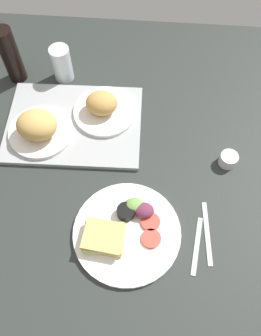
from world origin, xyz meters
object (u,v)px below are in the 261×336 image
espresso_cup (228,159)px  fork (197,246)px  plate_with_salad (125,230)px  drinking_glass (62,64)px  knife (207,233)px  serving_tray (74,124)px  bread_plate_near (38,127)px  bread_plate_far (103,107)px  soda_bottle (10,55)px

espresso_cup → fork: (-9.90, -28.06, -1.75)cm
plate_with_salad → drinking_glass: bearing=115.4°
espresso_cup → knife: 25.09cm
serving_tray → knife: 56.03cm
bread_plate_near → knife: size_ratio=1.11×
serving_tray → fork: size_ratio=2.65×
bread_plate_far → espresso_cup: (41.41, -15.53, -2.54)cm
plate_with_salad → soda_bottle: bearing=128.3°
knife → plate_with_salad: bearing=89.6°
plate_with_salad → bread_plate_far: bearing=104.8°
serving_tray → drinking_glass: 23.36cm
bread_plate_far → plate_with_salad: 42.70cm
serving_tray → bread_plate_far: size_ratio=2.12×
bread_plate_near → soda_bottle: soda_bottle is taller
espresso_cup → bread_plate_near: bearing=175.4°
drinking_glass → knife: 76.14cm
fork → bread_plate_far: bearing=43.5°
drinking_glass → espresso_cup: 66.41cm
bread_plate_near → bread_plate_far: size_ratio=1.00×
serving_tray → soda_bottle: (-23.91, 20.03, 9.76)cm
bread_plate_far → fork: bearing=-54.1°
soda_bottle → espresso_cup: size_ratio=3.77×
bread_plate_near → soda_bottle: bearing=118.5°
soda_bottle → drinking_glass: bearing=5.1°
serving_tray → bread_plate_near: size_ratio=2.13×
bread_plate_far → drinking_glass: (-16.57, 16.52, 2.05)cm
plate_with_salad → knife: (23.64, 1.60, -1.37)cm
fork → knife: 5.00cm
bread_plate_far → soda_bottle: size_ratio=1.00×
drinking_glass → fork: 77.23cm
bread_plate_far → serving_tray: bearing=-152.4°
espresso_cup → fork: bearing=-109.4°
bread_plate_near → espresso_cup: 61.29cm
serving_tray → fork: bearing=-43.2°
fork → drinking_glass: bearing=46.3°
bread_plate_far → plate_with_salad: size_ratio=0.69×
drinking_glass → fork: bearing=-51.3°
plate_with_salad → espresso_cup: size_ratio=5.51×
bread_plate_far → knife: bearing=-48.9°
plate_with_salad → soda_bottle: size_ratio=1.46×
bread_plate_near → plate_with_salad: (30.44, -30.54, -4.10)cm
bread_plate_near → knife: 61.58cm
serving_tray → bread_plate_far: bearing=27.6°
serving_tray → drinking_glass: drinking_glass is taller
plate_with_salad → fork: size_ratio=1.82×
bread_plate_near → espresso_cup: size_ratio=3.77×
knife → bread_plate_near: bearing=57.6°
serving_tray → drinking_glass: bearing=108.0°
bread_plate_near → drinking_glass: size_ratio=1.60×
serving_tray → plate_with_salad: (20.44, -36.18, 0.82)cm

